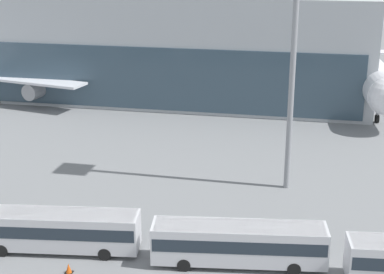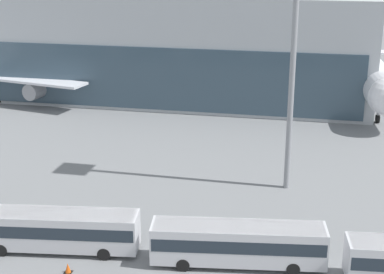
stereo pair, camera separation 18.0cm
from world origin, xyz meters
TOP-DOWN VIEW (x-y plane):
  - airliner_at_gate_far at (19.71, 60.16)m, footprint 32.35×35.08m
  - shuttle_bus_2 at (-7.07, 8.42)m, footprint 13.23×4.32m
  - shuttle_bus_3 at (7.19, 9.17)m, footprint 13.23×4.35m
  - traffic_cone_0 at (-4.88, 5.47)m, footprint 0.59×0.59m

SIDE VIEW (x-z plane):
  - traffic_cone_0 at x=-4.88m, z-range -0.01..0.74m
  - shuttle_bus_2 at x=-7.07m, z-range 0.29..3.52m
  - shuttle_bus_3 at x=7.19m, z-range 0.29..3.52m
  - airliner_at_gate_far at x=19.71m, z-range -2.52..12.35m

